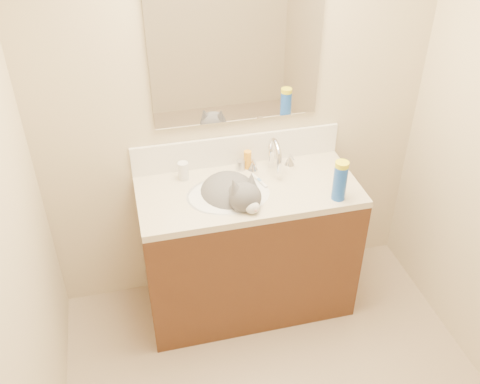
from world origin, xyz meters
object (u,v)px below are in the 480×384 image
basin (228,205)px  silver_jar (241,165)px  spray_can (340,183)px  faucet (274,158)px  pill_bottle (183,171)px  amber_bottle (248,160)px  cat (232,197)px  vanity_cabinet (248,251)px

basin → silver_jar: silver_jar is taller
basin → spray_can: 0.60m
faucet → pill_bottle: (-0.51, 0.04, -0.03)m
silver_jar → amber_bottle: amber_bottle is taller
pill_bottle → cat: bearing=-41.8°
basin → faucet: size_ratio=1.61×
pill_bottle → amber_bottle: amber_bottle is taller
silver_jar → spray_can: spray_can is taller
basin → amber_bottle: (0.17, 0.23, 0.12)m
basin → silver_jar: bearing=61.1°
faucet → cat: 0.34m
vanity_cabinet → amber_bottle: (0.05, 0.20, 0.50)m
vanity_cabinet → basin: 0.40m
vanity_cabinet → pill_bottle: bearing=151.6°
silver_jar → cat: bearing=-114.4°
amber_bottle → cat: bearing=-121.9°
spray_can → cat: bearing=162.1°
basin → vanity_cabinet: bearing=14.0°
faucet → amber_bottle: faucet is taller
basin → silver_jar: size_ratio=7.80×
cat → silver_jar: 0.25m
basin → spray_can: spray_can is taller
spray_can → vanity_cabinet: bearing=155.2°
pill_bottle → spray_can: size_ratio=0.53×
pill_bottle → amber_bottle: 0.37m
vanity_cabinet → pill_bottle: 0.62m
amber_bottle → spray_can: (0.39, -0.40, 0.04)m
vanity_cabinet → spray_can: bearing=-24.8°
vanity_cabinet → cat: (-0.10, -0.03, 0.43)m
amber_bottle → spray_can: spray_can is taller
pill_bottle → silver_jar: bearing=3.4°
basin → amber_bottle: size_ratio=4.17×
faucet → pill_bottle: bearing=175.7°
faucet → vanity_cabinet: bearing=-142.7°
vanity_cabinet → faucet: (0.18, 0.14, 0.54)m
basin → faucet: faucet is taller
pill_bottle → amber_bottle: (0.37, 0.03, 0.00)m
pill_bottle → spray_can: spray_can is taller
faucet → cat: (-0.28, -0.17, -0.11)m
vanity_cabinet → basin: basin is taller
basin → cat: cat is taller
cat → silver_jar: (0.10, 0.22, 0.05)m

